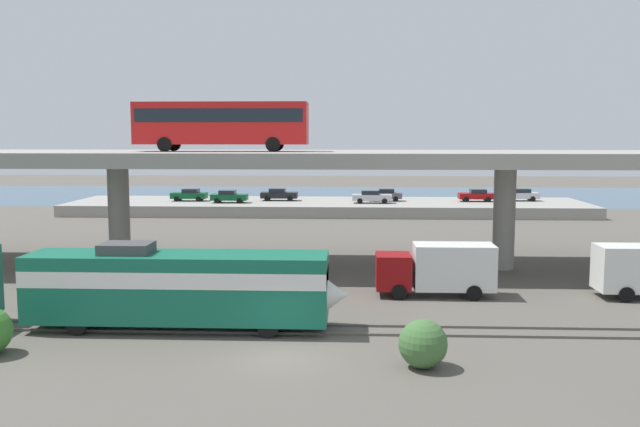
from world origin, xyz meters
name	(u,v)px	position (x,y,z in m)	size (l,w,h in m)	color
ground_plane	(280,357)	(0.00, 0.00, 0.00)	(260.00, 260.00, 0.00)	#565149
rail_strip_near	(287,333)	(0.00, 3.25, 0.06)	(110.00, 0.12, 0.12)	#59544C
rail_strip_far	(290,325)	(0.00, 4.75, 0.06)	(110.00, 0.12, 0.12)	#59544C
train_locomotive	(193,284)	(-4.59, 4.00, 2.19)	(15.36, 3.04, 4.18)	#14664C
highway_overpass	(309,162)	(0.00, 20.00, 7.45)	(96.00, 11.32, 8.18)	gray
transit_bus_on_overpass	(222,122)	(-6.07, 19.85, 10.24)	(12.00, 2.68, 3.40)	red
service_truck_east	(438,268)	(8.06, 11.53, 1.64)	(6.80, 2.46, 3.04)	maroon
pier_parking_lot	(327,207)	(0.00, 55.00, 0.66)	(61.78, 13.47, 1.31)	gray
parked_car_0	(229,196)	(-11.62, 52.86, 2.08)	(4.29, 2.00, 1.50)	#0C4C26
parked_car_1	(189,195)	(-16.83, 54.84, 2.08)	(4.31, 1.98, 1.50)	#0C4C26
parked_car_2	(279,194)	(-5.98, 55.86, 2.08)	(4.48, 1.96, 1.50)	black
parked_car_3	(372,197)	(5.32, 53.15, 2.08)	(4.63, 1.88, 1.50)	#B7B7BC
parked_car_4	(476,195)	(18.07, 55.84, 2.08)	(4.22, 1.96, 1.50)	maroon
parked_car_5	(519,195)	(23.45, 56.86, 2.09)	(4.65, 2.00, 1.50)	#B7B7BC
parked_car_6	(385,195)	(7.01, 55.87, 2.08)	(4.16, 1.82, 1.50)	#515459
harbor_water	(333,196)	(0.00, 78.00, 0.00)	(140.00, 36.00, 0.01)	#385B7A
shrub_right	(423,344)	(5.90, -1.10, 0.99)	(1.98, 1.98, 1.98)	#3F6935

